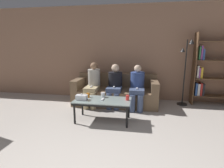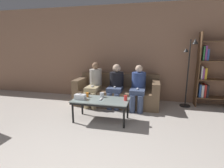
{
  "view_description": "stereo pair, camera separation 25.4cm",
  "coord_description": "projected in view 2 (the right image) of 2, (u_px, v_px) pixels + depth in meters",
  "views": [
    {
      "loc": [
        0.64,
        -1.23,
        1.49
      ],
      "look_at": [
        0.0,
        2.59,
        0.65
      ],
      "focal_mm": 28.0,
      "sensor_mm": 36.0,
      "label": 1
    },
    {
      "loc": [
        0.89,
        -1.18,
        1.49
      ],
      "look_at": [
        0.0,
        2.59,
        0.65
      ],
      "focal_mm": 28.0,
      "sensor_mm": 36.0,
      "label": 2
    }
  ],
  "objects": [
    {
      "name": "cup_far_center",
      "position": [
        126.0,
        98.0,
        3.43
      ],
      "size": [
        0.07,
        0.07,
        0.1
      ],
      "color": "red",
      "rests_on": "coffee_table"
    },
    {
      "name": "standing_lamp",
      "position": [
        189.0,
        66.0,
        4.24
      ],
      "size": [
        0.31,
        0.26,
        1.67
      ],
      "color": "black",
      "rests_on": "ground_plane"
    },
    {
      "name": "cup_near_right",
      "position": [
        102.0,
        95.0,
        3.67
      ],
      "size": [
        0.08,
        0.08,
        0.1
      ],
      "color": "silver",
      "rests_on": "coffee_table"
    },
    {
      "name": "couch",
      "position": [
        117.0,
        93.0,
        4.63
      ],
      "size": [
        2.14,
        0.92,
        0.76
      ],
      "color": "brown",
      "rests_on": "ground_plane"
    },
    {
      "name": "seated_person_mid_left",
      "position": [
        116.0,
        84.0,
        4.39
      ],
      "size": [
        0.35,
        0.65,
        1.06
      ],
      "color": "#47567A",
      "rests_on": "ground_plane"
    },
    {
      "name": "seated_person_left_end",
      "position": [
        94.0,
        83.0,
        4.49
      ],
      "size": [
        0.31,
        0.7,
        1.09
      ],
      "color": "tan",
      "rests_on": "ground_plane"
    },
    {
      "name": "cup_near_left",
      "position": [
        87.0,
        95.0,
        3.67
      ],
      "size": [
        0.06,
        0.06,
        0.09
      ],
      "color": "orange",
      "rests_on": "coffee_table"
    },
    {
      "name": "coffee_table",
      "position": [
        101.0,
        102.0,
        3.51
      ],
      "size": [
        1.12,
        0.57,
        0.45
      ],
      "color": "#8C9E99",
      "rests_on": "ground_plane"
    },
    {
      "name": "bookshelf",
      "position": [
        214.0,
        73.0,
        4.27
      ],
      "size": [
        1.01,
        0.32,
        1.84
      ],
      "color": "brown",
      "rests_on": "ground_plane"
    },
    {
      "name": "game_remote",
      "position": [
        101.0,
        99.0,
        3.5
      ],
      "size": [
        0.04,
        0.15,
        0.02
      ],
      "color": "white",
      "rests_on": "coffee_table"
    },
    {
      "name": "seated_person_mid_right",
      "position": [
        138.0,
        86.0,
        4.24
      ],
      "size": [
        0.35,
        0.72,
        1.05
      ],
      "color": "#47567A",
      "rests_on": "ground_plane"
    },
    {
      "name": "wall_back",
      "position": [
        121.0,
        53.0,
        4.93
      ],
      "size": [
        12.0,
        0.06,
        2.6
      ],
      "color": "#9E755B",
      "rests_on": "ground_plane"
    },
    {
      "name": "tissue_box",
      "position": [
        80.0,
        97.0,
        3.51
      ],
      "size": [
        0.22,
        0.12,
        0.13
      ],
      "color": "white",
      "rests_on": "coffee_table"
    }
  ]
}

